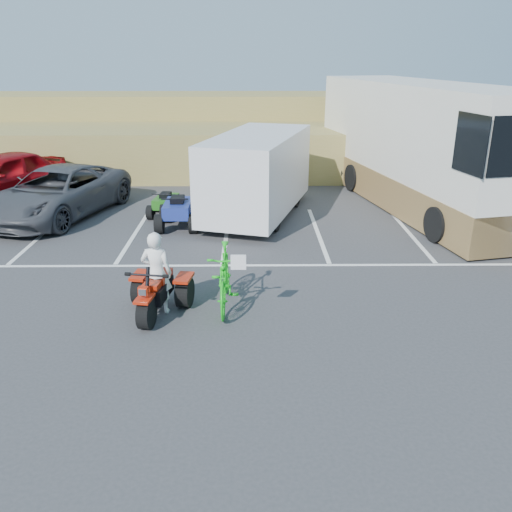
{
  "coord_description": "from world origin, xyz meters",
  "views": [
    {
      "loc": [
        0.72,
        -10.21,
        5.02
      ],
      "look_at": [
        0.82,
        0.42,
        1.0
      ],
      "focal_mm": 38.0,
      "sensor_mm": 36.0,
      "label": 1
    }
  ],
  "objects_px": {
    "red_car": "(0,177)",
    "rv_motorhome": "(418,154)",
    "red_trike_atv": "(157,314)",
    "cargo_trailer": "(257,173)",
    "quad_atv_green": "(167,216)",
    "grey_pickup": "(57,193)",
    "rider": "(157,273)",
    "green_dirt_bike": "(225,277)",
    "quad_atv_blue": "(179,228)"
  },
  "relations": [
    {
      "from": "rider",
      "to": "rv_motorhome",
      "type": "xyz_separation_m",
      "value": [
        7.62,
        8.43,
        0.89
      ]
    },
    {
      "from": "green_dirt_bike",
      "to": "grey_pickup",
      "type": "height_order",
      "value": "grey_pickup"
    },
    {
      "from": "red_trike_atv",
      "to": "green_dirt_bike",
      "type": "height_order",
      "value": "green_dirt_bike"
    },
    {
      "from": "green_dirt_bike",
      "to": "quad_atv_blue",
      "type": "bearing_deg",
      "value": 107.5
    },
    {
      "from": "red_car",
      "to": "quad_atv_green",
      "type": "distance_m",
      "value": 6.47
    },
    {
      "from": "red_trike_atv",
      "to": "red_car",
      "type": "xyz_separation_m",
      "value": [
        -6.95,
        9.02,
        0.87
      ]
    },
    {
      "from": "rider",
      "to": "quad_atv_blue",
      "type": "bearing_deg",
      "value": -78.19
    },
    {
      "from": "red_trike_atv",
      "to": "rider",
      "type": "distance_m",
      "value": 0.87
    },
    {
      "from": "rider",
      "to": "cargo_trailer",
      "type": "height_order",
      "value": "cargo_trailer"
    },
    {
      "from": "red_trike_atv",
      "to": "rv_motorhome",
      "type": "height_order",
      "value": "rv_motorhome"
    },
    {
      "from": "quad_atv_green",
      "to": "cargo_trailer",
      "type": "bearing_deg",
      "value": 6.68
    },
    {
      "from": "cargo_trailer",
      "to": "quad_atv_blue",
      "type": "relative_size",
      "value": 3.63
    },
    {
      "from": "rider",
      "to": "quad_atv_green",
      "type": "xyz_separation_m",
      "value": [
        -0.85,
        6.96,
        -0.86
      ]
    },
    {
      "from": "red_trike_atv",
      "to": "rider",
      "type": "height_order",
      "value": "rider"
    },
    {
      "from": "grey_pickup",
      "to": "red_trike_atv",
      "type": "bearing_deg",
      "value": -42.19
    },
    {
      "from": "green_dirt_bike",
      "to": "rider",
      "type": "bearing_deg",
      "value": -169.07
    },
    {
      "from": "green_dirt_bike",
      "to": "grey_pickup",
      "type": "xyz_separation_m",
      "value": [
        -5.68,
        6.71,
        0.13
      ]
    },
    {
      "from": "rv_motorhome",
      "to": "quad_atv_blue",
      "type": "distance_m",
      "value": 8.55
    },
    {
      "from": "quad_atv_green",
      "to": "red_trike_atv",
      "type": "bearing_deg",
      "value": -76.44
    },
    {
      "from": "grey_pickup",
      "to": "cargo_trailer",
      "type": "height_order",
      "value": "cargo_trailer"
    },
    {
      "from": "green_dirt_bike",
      "to": "cargo_trailer",
      "type": "distance_m",
      "value": 6.79
    },
    {
      "from": "red_car",
      "to": "rider",
      "type": "bearing_deg",
      "value": -25.28
    },
    {
      "from": "green_dirt_bike",
      "to": "cargo_trailer",
      "type": "bearing_deg",
      "value": 84.19
    },
    {
      "from": "red_trike_atv",
      "to": "red_car",
      "type": "relative_size",
      "value": 0.33
    },
    {
      "from": "grey_pickup",
      "to": "rv_motorhome",
      "type": "bearing_deg",
      "value": 23.63
    },
    {
      "from": "red_trike_atv",
      "to": "cargo_trailer",
      "type": "height_order",
      "value": "cargo_trailer"
    },
    {
      "from": "rv_motorhome",
      "to": "red_trike_atv",
      "type": "bearing_deg",
      "value": -143.8
    },
    {
      "from": "red_trike_atv",
      "to": "quad_atv_blue",
      "type": "bearing_deg",
      "value": 101.51
    },
    {
      "from": "red_trike_atv",
      "to": "rider",
      "type": "bearing_deg",
      "value": 90.0
    },
    {
      "from": "green_dirt_bike",
      "to": "cargo_trailer",
      "type": "height_order",
      "value": "cargo_trailer"
    },
    {
      "from": "rider",
      "to": "quad_atv_green",
      "type": "relative_size",
      "value": 1.3
    },
    {
      "from": "quad_atv_blue",
      "to": "green_dirt_bike",
      "type": "bearing_deg",
      "value": -73.6
    },
    {
      "from": "rider",
      "to": "grey_pickup",
      "type": "distance_m",
      "value": 8.19
    },
    {
      "from": "rider",
      "to": "green_dirt_bike",
      "type": "height_order",
      "value": "rider"
    },
    {
      "from": "rv_motorhome",
      "to": "quad_atv_green",
      "type": "distance_m",
      "value": 8.77
    },
    {
      "from": "grey_pickup",
      "to": "quad_atv_green",
      "type": "bearing_deg",
      "value": 16.66
    },
    {
      "from": "red_trike_atv",
      "to": "quad_atv_green",
      "type": "xyz_separation_m",
      "value": [
        -0.83,
        7.11,
        0.0
      ]
    },
    {
      "from": "cargo_trailer",
      "to": "rv_motorhome",
      "type": "bearing_deg",
      "value": 31.78
    },
    {
      "from": "rider",
      "to": "red_car",
      "type": "relative_size",
      "value": 0.34
    },
    {
      "from": "rider",
      "to": "red_car",
      "type": "bearing_deg",
      "value": -43.02
    },
    {
      "from": "red_car",
      "to": "rv_motorhome",
      "type": "relative_size",
      "value": 0.44
    },
    {
      "from": "rider",
      "to": "cargo_trailer",
      "type": "distance_m",
      "value": 7.28
    },
    {
      "from": "rv_motorhome",
      "to": "grey_pickup",
      "type": "bearing_deg",
      "value": 174.9
    },
    {
      "from": "quad_atv_blue",
      "to": "rv_motorhome",
      "type": "bearing_deg",
      "value": 18.59
    },
    {
      "from": "green_dirt_bike",
      "to": "quad_atv_green",
      "type": "relative_size",
      "value": 1.64
    },
    {
      "from": "red_trike_atv",
      "to": "green_dirt_bike",
      "type": "xyz_separation_m",
      "value": [
        1.38,
        0.39,
        0.65
      ]
    },
    {
      "from": "red_car",
      "to": "quad_atv_blue",
      "type": "height_order",
      "value": "red_car"
    },
    {
      "from": "cargo_trailer",
      "to": "quad_atv_green",
      "type": "height_order",
      "value": "cargo_trailer"
    },
    {
      "from": "green_dirt_bike",
      "to": "quad_atv_green",
      "type": "height_order",
      "value": "green_dirt_bike"
    },
    {
      "from": "quad_atv_blue",
      "to": "red_trike_atv",
      "type": "bearing_deg",
      "value": -87.76
    }
  ]
}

